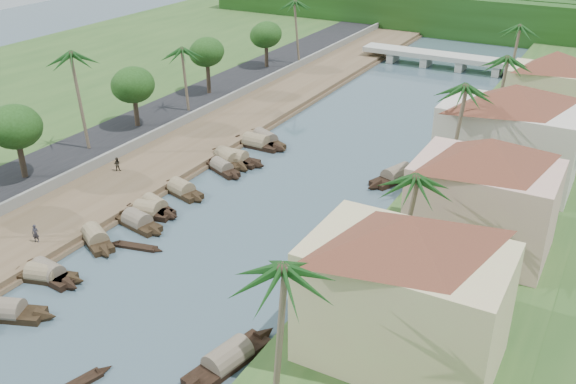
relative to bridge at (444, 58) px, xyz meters
The scene contains 44 objects.
ground 72.02m from the bridge, 90.00° to the right, with size 220.00×220.00×0.00m, color #3D525C.
left_bank 54.42m from the bridge, 107.10° to the right, with size 10.00×180.00×0.80m, color brown.
right_bank 55.37m from the bridge, 69.93° to the right, with size 16.00×180.00×1.20m, color #294C1E.
road 57.49m from the bridge, 115.23° to the right, with size 8.00×180.00×1.40m, color black.
retaining_wall 55.79m from the bridge, 111.23° to the right, with size 0.40×180.00×1.10m, color slate.
treeline 28.09m from the bridge, 90.00° to the left, with size 120.00×14.00×8.00m.
bridge is the anchor object (origin of this frame).
building_near 76.54m from the bridge, 75.61° to the right, with size 14.85×14.85×10.20m.
building_mid 61.51m from the bridge, 70.98° to the right, with size 14.11×14.11×9.70m.
building_far 48.15m from the bridge, 66.65° to the right, with size 15.59×15.59×10.20m.
building_distant 31.51m from the bridge, 50.21° to the right, with size 12.62×12.62×9.20m.
sampan_0 83.03m from the bridge, 95.65° to the right, with size 8.24×4.56×2.17m.
sampan_2 78.40m from the bridge, 96.92° to the right, with size 7.48×3.52×1.98m.
sampan_3 77.98m from the bridge, 96.90° to the right, with size 7.64×2.38×2.05m.
sampan_4 72.16m from the bridge, 97.98° to the right, with size 7.29×4.92×2.12m.
sampan_5 65.96m from the bridge, 98.08° to the right, with size 6.78×2.84×2.13m.
sampan_6 67.95m from the bridge, 97.39° to the right, with size 7.36×3.01×2.16m.
sampan_7 64.72m from the bridge, 98.40° to the right, with size 7.20×3.59×1.93m.
sampan_8 60.72m from the bridge, 98.79° to the right, with size 7.18×3.50×2.18m.
sampan_9 54.10m from the bridge, 99.44° to the right, with size 7.19×4.20×1.88m.
sampan_10 51.95m from the bridge, 100.74° to the right, with size 8.36×4.81×2.28m.
sampan_11 51.50m from the bridge, 100.02° to the right, with size 8.18×2.15×2.33m.
sampan_12 44.64m from the bridge, 101.71° to the right, with size 8.85×5.49×2.16m.
sampan_13 46.37m from the bridge, 101.57° to the right, with size 8.59×2.15×2.33m.
sampan_14 79.58m from the bridge, 83.46° to the right, with size 3.55×9.36×2.23m.
sampan_15 65.89m from the bridge, 81.47° to the right, with size 1.78×6.49×1.79m.
sampan_16 46.95m from the bridge, 79.31° to the right, with size 4.89×9.52×2.30m.
canoe_1 70.77m from the bridge, 95.05° to the right, with size 5.20×1.97×0.83m.
canoe_2 50.89m from the bridge, 99.81° to the right, with size 6.04×1.54×0.87m.
palm_0 85.00m from the bridge, 79.76° to the right, with size 3.20×3.20×12.25m.
palm_1 68.19m from the bridge, 76.33° to the right, with size 3.20×3.20×10.33m.
palm_2 52.56m from the bridge, 73.09° to the right, with size 3.20×3.20×12.45m.
palm_3 40.08m from the bridge, 65.70° to the right, with size 3.20×3.20×12.02m.
palm_5 63.52m from the bridge, 112.51° to the right, with size 3.20×3.20×12.33m.
palm_6 47.85m from the bridge, 117.75° to the right, with size 3.20×3.20×9.61m.
palm_7 25.01m from the bridge, 52.57° to the right, with size 3.20×3.20×12.08m.
palm_8 26.37m from the bridge, 146.20° to the right, with size 3.20×3.20×11.42m.
tree_2 71.14m from the bridge, 109.77° to the right, with size 5.25×5.25×7.58m.
tree_3 55.19m from the bridge, 115.88° to the right, with size 5.10×5.10×7.25m.
tree_4 42.10m from the bridge, 125.09° to the right, with size 4.66×4.66×7.75m.
tree_5 30.39m from the bridge, 143.07° to the right, with size 4.75×4.75×7.07m.
tree_6 49.67m from the bridge, 60.98° to the right, with size 4.45×4.45×6.98m.
person_near 76.01m from the bridge, 100.18° to the right, with size 0.60×0.39×1.64m, color #2B2A32.
person_far 62.62m from the bridge, 106.42° to the right, with size 0.73×0.57×1.51m, color #2C281F.
Camera 1 is at (28.48, -34.07, 28.98)m, focal length 40.00 mm.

